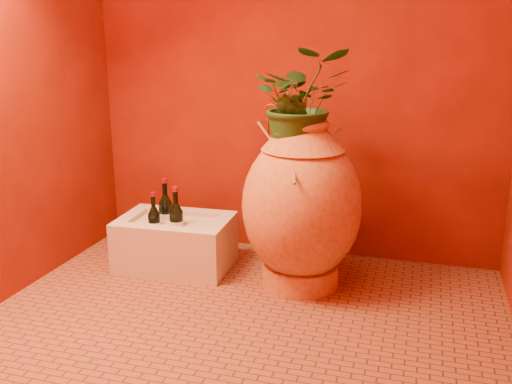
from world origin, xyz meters
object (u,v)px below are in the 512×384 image
(wall_tap, at_px, (270,117))
(wine_bottle_b, at_px, (177,223))
(stone_basin, at_px, (176,243))
(wine_bottle_c, at_px, (154,224))
(amphora, at_px, (302,205))
(wine_bottle_a, at_px, (166,215))

(wall_tap, bearing_deg, wine_bottle_b, -135.50)
(stone_basin, bearing_deg, wine_bottle_c, -147.98)
(amphora, distance_m, wine_bottle_a, 0.86)
(wine_bottle_b, height_order, wine_bottle_c, wine_bottle_b)
(wine_bottle_c, height_order, wall_tap, wall_tap)
(amphora, xyz_separation_m, wall_tap, (-0.29, 0.42, 0.40))
(amphora, xyz_separation_m, wine_bottle_a, (-0.84, 0.09, -0.16))
(wine_bottle_a, relative_size, wine_bottle_c, 1.18)
(wine_bottle_c, bearing_deg, wine_bottle_b, 7.85)
(amphora, relative_size, wall_tap, 5.30)
(stone_basin, height_order, wine_bottle_c, wine_bottle_c)
(stone_basin, height_order, wine_bottle_b, wine_bottle_b)
(wine_bottle_c, relative_size, wall_tap, 1.73)
(amphora, bearing_deg, wine_bottle_c, -178.02)
(amphora, distance_m, wall_tap, 0.65)
(wine_bottle_a, distance_m, wine_bottle_b, 0.15)
(amphora, relative_size, stone_basin, 1.38)
(wine_bottle_a, xyz_separation_m, wall_tap, (0.55, 0.33, 0.56))
(wine_bottle_a, distance_m, wine_bottle_c, 0.12)
(stone_basin, bearing_deg, wine_bottle_b, -55.05)
(amphora, distance_m, wine_bottle_b, 0.75)
(amphora, height_order, wine_bottle_c, amphora)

